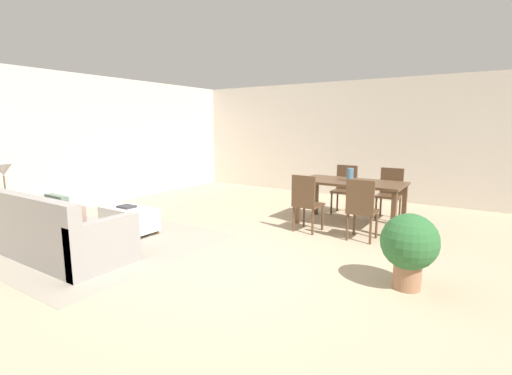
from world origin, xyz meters
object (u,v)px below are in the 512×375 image
book_on_ottoman (127,207)px  dining_chair_far_right (390,191)px  couch (53,234)px  vase_centerpiece (350,175)px  side_table (7,207)px  dining_chair_far_left (345,186)px  potted_plant (409,245)px  ottoman_table (129,218)px  dining_table (351,186)px  table_lamp (3,171)px  dining_chair_near_left (306,200)px  dining_chair_near_right (361,206)px

book_on_ottoman → dining_chair_far_right: bearing=44.5°
couch → vase_centerpiece: size_ratio=10.07×
side_table → dining_chair_far_left: size_ratio=0.65×
side_table → potted_plant: bearing=14.6°
ottoman_table → dining_table: size_ratio=0.56×
side_table → potted_plant: (5.47, 1.42, 0.00)m
book_on_ottoman → table_lamp: bearing=-139.9°
ottoman_table → dining_chair_far_right: size_ratio=1.03×
dining_chair_near_left → dining_chair_near_right: same height
side_table → potted_plant: size_ratio=0.75×
dining_chair_near_left → ottoman_table: bearing=-146.1°
dining_chair_near_left → dining_chair_far_left: (0.05, 1.63, 0.00)m
table_lamp → dining_chair_far_right: bearing=43.3°
dining_chair_near_right → vase_centerpiece: bearing=120.7°
couch → dining_chair_near_left: bearing=50.5°
ottoman_table → vase_centerpiece: bearing=40.4°
side_table → book_on_ottoman: (1.34, 1.13, -0.05)m
potted_plant → dining_chair_near_left: bearing=144.2°
dining_table → potted_plant: (1.33, -2.08, -0.20)m
ottoman_table → vase_centerpiece: (2.75, 2.34, 0.64)m
dining_chair_near_left → vase_centerpiece: vase_centerpiece is taller
side_table → table_lamp: (-0.00, 0.00, 0.54)m
dining_chair_near_left → dining_chair_far_right: 1.85m
dining_chair_near_right → dining_chair_far_left: bearing=117.2°
side_table → dining_chair_near_left: 4.57m
dining_chair_near_left → dining_table: bearing=60.6°
ottoman_table → dining_chair_near_left: (2.33, 1.56, 0.29)m
couch → table_lamp: (-1.40, 0.07, 0.72)m
dining_chair_near_right → ottoman_table: bearing=-153.5°
dining_chair_near_left → dining_chair_far_left: same height
dining_table → potted_plant: potted_plant is taller
vase_centerpiece → dining_chair_near_left: bearing=-118.8°
couch → vase_centerpiece: (2.71, 3.55, 0.58)m
dining_chair_far_left → vase_centerpiece: vase_centerpiece is taller
dining_table → vase_centerpiece: (-0.02, -0.02, 0.20)m
side_table → dining_chair_far_right: dining_chair_far_right is taller
dining_table → book_on_ottoman: size_ratio=6.57×
table_lamp → potted_plant: bearing=14.6°
side_table → dining_chair_far_right: size_ratio=0.65×
couch → dining_chair_far_left: size_ratio=2.39×
side_table → potted_plant: 5.65m
potted_plant → dining_table: bearing=122.6°
couch → dining_chair_near_right: dining_chair_near_right is taller
ottoman_table → dining_chair_near_left: 2.82m
dining_table → table_lamp: bearing=-139.7°
ottoman_table → vase_centerpiece: 3.67m
dining_chair_near_left → vase_centerpiece: size_ratio=4.22×
dining_chair_near_left → dining_chair_far_right: (0.90, 1.62, 0.00)m
dining_chair_far_right → book_on_ottoman: (-3.25, -3.20, -0.10)m
table_lamp → vase_centerpiece: bearing=40.3°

